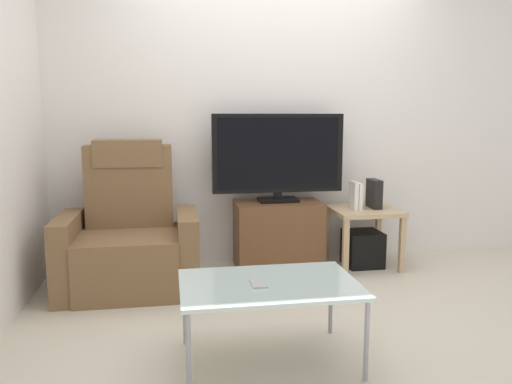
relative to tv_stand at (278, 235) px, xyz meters
name	(u,v)px	position (x,y,z in m)	size (l,w,h in m)	color
ground_plane	(305,305)	(0.00, -0.86, -0.28)	(6.40, 6.40, 0.00)	beige
wall_back	(272,111)	(0.00, 0.27, 1.02)	(6.40, 0.06, 2.60)	silver
tv_stand	(278,235)	(0.00, 0.00, 0.00)	(0.71, 0.41, 0.55)	brown
television	(278,156)	(0.00, 0.02, 0.66)	(1.08, 0.20, 0.72)	black
recliner_armchair	(129,238)	(-1.18, -0.29, 0.09)	(0.98, 0.78, 1.08)	brown
side_table	(364,218)	(0.71, -0.07, 0.13)	(0.54, 0.54, 0.49)	tan
subwoofer_box	(363,248)	(0.71, -0.07, -0.13)	(0.30, 0.30, 0.30)	black
book_leftmost	(354,195)	(0.61, -0.09, 0.33)	(0.03, 0.14, 0.23)	white
book_middle	(358,196)	(0.65, -0.09, 0.32)	(0.03, 0.13, 0.22)	white
game_console	(374,194)	(0.80, -0.06, 0.33)	(0.07, 0.20, 0.24)	black
coffee_table	(269,287)	(-0.39, -1.58, 0.12)	(0.90, 0.60, 0.42)	#B2C6C1
cell_phone	(258,283)	(-0.45, -1.59, 0.15)	(0.07, 0.15, 0.01)	#B7B7BC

